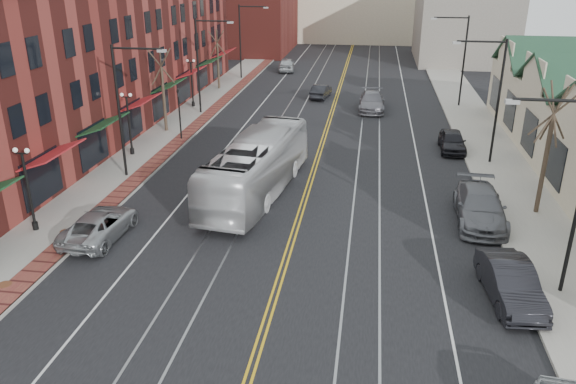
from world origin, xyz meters
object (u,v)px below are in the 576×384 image
(parked_car_c, at_px, (480,207))
(parked_suv, at_px, (100,225))
(transit_bus, at_px, (257,166))
(parked_car_b, at_px, (510,283))
(parked_car_d, at_px, (452,141))

(parked_car_c, bearing_deg, parked_suv, -163.63)
(transit_bus, distance_m, parked_suv, 9.31)
(parked_suv, relative_size, parked_car_b, 1.04)
(parked_suv, bearing_deg, parked_car_b, 173.65)
(parked_car_b, bearing_deg, parked_car_c, 84.19)
(parked_car_c, relative_size, parked_car_d, 1.36)
(parked_car_b, relative_size, parked_car_c, 0.82)
(parked_suv, bearing_deg, parked_car_c, -164.00)
(parked_car_c, distance_m, parked_car_d, 11.90)
(parked_suv, distance_m, parked_car_d, 24.90)
(parked_suv, bearing_deg, transit_bus, -132.44)
(parked_car_d, bearing_deg, transit_bus, -139.96)
(parked_car_c, bearing_deg, transit_bus, 173.13)
(parked_suv, xyz_separation_m, parked_car_b, (18.60, -2.72, 0.09))
(parked_car_b, height_order, parked_car_c, parked_car_c)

